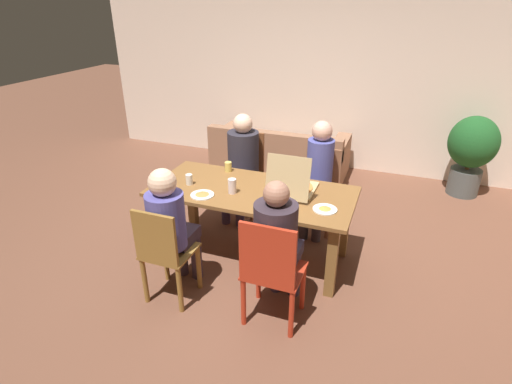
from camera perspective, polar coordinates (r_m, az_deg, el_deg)
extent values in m
plane|color=brown|center=(4.19, -0.49, -8.83)|extent=(20.00, 20.00, 0.00)
cube|color=beige|center=(6.19, 9.04, 15.75)|extent=(7.00, 0.12, 2.65)
cube|color=brown|center=(3.82, -0.53, 0.07)|extent=(1.92, 0.87, 0.04)
cube|color=brown|center=(4.10, -13.40, -4.61)|extent=(0.09, 0.09, 0.70)
cube|color=brown|center=(3.55, 10.66, -9.60)|extent=(0.09, 0.09, 0.70)
cube|color=brown|center=(4.59, -9.01, -0.77)|extent=(0.09, 0.09, 0.70)
cube|color=brown|center=(4.10, 12.40, -4.53)|extent=(0.09, 0.09, 0.70)
cylinder|color=red|center=(3.54, 0.35, -11.84)|extent=(0.04, 0.04, 0.45)
cylinder|color=red|center=(3.45, 6.64, -13.17)|extent=(0.04, 0.04, 0.45)
cylinder|color=red|center=(3.29, -1.79, -15.25)|extent=(0.04, 0.04, 0.45)
cylinder|color=red|center=(3.20, 5.02, -16.83)|extent=(0.04, 0.04, 0.45)
cube|color=red|center=(3.22, 2.62, -11.05)|extent=(0.45, 0.40, 0.02)
cube|color=red|center=(2.92, 1.58, -9.07)|extent=(0.43, 0.03, 0.49)
cylinder|color=#3B334A|center=(3.62, 2.93, -10.71)|extent=(0.10, 0.10, 0.47)
cylinder|color=#3B334A|center=(3.58, 5.46, -11.22)|extent=(0.10, 0.10, 0.47)
cube|color=#3B334A|center=(3.31, 3.58, -8.55)|extent=(0.30, 0.34, 0.11)
cylinder|color=#342831|center=(3.03, 2.75, -6.19)|extent=(0.33, 0.33, 0.52)
sphere|color=#AA735B|center=(2.86, 2.89, -0.28)|extent=(0.19, 0.19, 0.19)
cylinder|color=brown|center=(4.42, 10.12, -3.88)|extent=(0.05, 0.05, 0.45)
cylinder|color=brown|center=(4.47, 5.95, -3.18)|extent=(0.05, 0.05, 0.45)
cylinder|color=brown|center=(4.72, 10.97, -1.87)|extent=(0.05, 0.05, 0.45)
cylinder|color=brown|center=(4.78, 7.06, -1.24)|extent=(0.05, 0.05, 0.45)
cube|color=brown|center=(4.49, 8.72, 0.11)|extent=(0.40, 0.42, 0.02)
cube|color=brown|center=(4.57, 9.44, 3.61)|extent=(0.38, 0.03, 0.42)
cylinder|color=#3D333C|center=(4.34, 8.62, -4.17)|extent=(0.10, 0.10, 0.47)
cylinder|color=#3D333C|center=(4.36, 6.84, -3.86)|extent=(0.10, 0.10, 0.47)
cube|color=#3D333C|center=(4.33, 8.35, 0.04)|extent=(0.25, 0.29, 0.11)
cylinder|color=#494D9A|center=(4.36, 9.00, 3.97)|extent=(0.28, 0.28, 0.53)
sphere|color=#DCA68E|center=(4.24, 9.34, 8.50)|extent=(0.21, 0.21, 0.21)
cylinder|color=olive|center=(3.83, -12.63, -9.24)|extent=(0.04, 0.04, 0.45)
cylinder|color=olive|center=(3.68, -8.09, -10.45)|extent=(0.04, 0.04, 0.45)
cylinder|color=olive|center=(3.62, -15.44, -11.96)|extent=(0.04, 0.04, 0.45)
cylinder|color=olive|center=(3.46, -10.71, -13.42)|extent=(0.04, 0.04, 0.45)
cube|color=olive|center=(3.51, -12.07, -8.18)|extent=(0.40, 0.39, 0.02)
cube|color=olive|center=(3.26, -14.10, -6.41)|extent=(0.38, 0.03, 0.44)
cylinder|color=#3B2C39|center=(3.87, -10.45, -8.43)|extent=(0.10, 0.10, 0.47)
cylinder|color=#3B2C39|center=(3.80, -8.43, -8.94)|extent=(0.10, 0.10, 0.47)
cube|color=#3B2C39|center=(3.58, -10.86, -6.11)|extent=(0.28, 0.31, 0.11)
cylinder|color=#524E9B|center=(3.35, -12.54, -3.96)|extent=(0.31, 0.31, 0.47)
sphere|color=beige|center=(3.20, -13.11, 1.31)|extent=(0.23, 0.23, 0.23)
cylinder|color=brown|center=(4.69, -0.60, -1.57)|extent=(0.04, 0.04, 0.45)
cylinder|color=brown|center=(4.81, -4.33, -0.92)|extent=(0.04, 0.04, 0.45)
cylinder|color=brown|center=(4.97, 0.80, 0.11)|extent=(0.04, 0.04, 0.45)
cylinder|color=brown|center=(5.08, -2.76, 0.69)|extent=(0.04, 0.04, 0.45)
cube|color=brown|center=(4.79, -1.76, 2.11)|extent=(0.39, 0.40, 0.02)
cube|color=brown|center=(4.85, -0.98, 5.71)|extent=(0.37, 0.03, 0.50)
cylinder|color=#40324D|center=(4.57, -2.29, -2.22)|extent=(0.10, 0.10, 0.47)
cylinder|color=#40324D|center=(4.64, -4.32, -1.85)|extent=(0.10, 0.10, 0.47)
cube|color=#40324D|center=(4.61, -2.61, 1.95)|extent=(0.32, 0.36, 0.11)
cylinder|color=#2B2731|center=(4.67, -1.81, 5.56)|extent=(0.36, 0.36, 0.50)
sphere|color=beige|center=(4.56, -1.87, 9.65)|extent=(0.22, 0.22, 0.22)
cube|color=tan|center=(3.84, 5.40, 0.51)|extent=(0.40, 0.40, 0.02)
cylinder|color=#D07E39|center=(3.83, 5.41, 0.76)|extent=(0.35, 0.35, 0.01)
cube|color=tan|center=(3.54, 4.50, 2.00)|extent=(0.40, 0.09, 0.39)
cylinder|color=white|center=(3.51, 9.71, -2.44)|extent=(0.21, 0.21, 0.01)
cone|color=gold|center=(3.50, 9.73, -2.23)|extent=(0.11, 0.11, 0.02)
cylinder|color=white|center=(3.74, -7.60, -0.41)|extent=(0.22, 0.22, 0.01)
cone|color=#CE833F|center=(3.73, -7.61, -0.22)|extent=(0.13, 0.13, 0.02)
cylinder|color=silver|center=(3.96, -9.43, 1.76)|extent=(0.07, 0.07, 0.10)
cylinder|color=silver|center=(3.74, -3.38, 0.84)|extent=(0.08, 0.08, 0.14)
cylinder|color=#DDC15B|center=(4.22, -3.95, 3.59)|extent=(0.07, 0.07, 0.10)
cube|color=#93664B|center=(6.02, 3.43, 4.64)|extent=(1.92, 0.88, 0.41)
cube|color=#93664B|center=(5.57, 2.41, 6.87)|extent=(1.92, 0.16, 0.32)
cube|color=#93664B|center=(6.21, -4.16, 8.19)|extent=(0.20, 0.83, 0.18)
cube|color=#93664B|center=(5.74, 11.76, 6.20)|extent=(0.20, 0.83, 0.18)
cylinder|color=#4E5451|center=(6.02, 27.29, 1.34)|extent=(0.39, 0.39, 0.35)
cylinder|color=brown|center=(5.93, 27.76, 3.46)|extent=(0.05, 0.05, 0.13)
ellipsoid|color=#1D5523|center=(5.84, 28.38, 6.23)|extent=(0.60, 0.60, 0.66)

